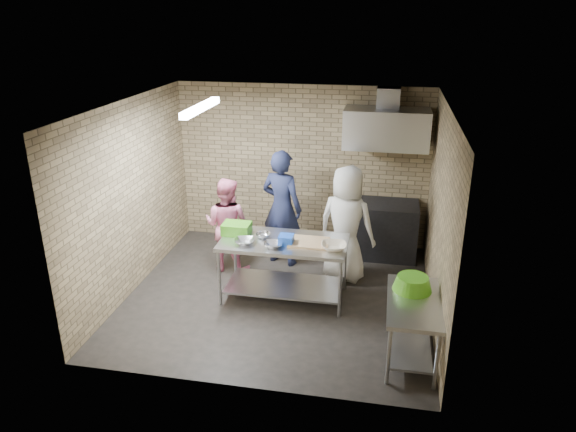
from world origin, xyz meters
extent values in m
plane|color=black|center=(0.00, 0.00, 0.00)|extent=(4.20, 4.20, 0.00)
plane|color=black|center=(0.00, 0.00, 2.70)|extent=(4.20, 4.20, 0.00)
cube|color=tan|center=(0.00, 2.00, 1.35)|extent=(4.20, 0.06, 2.70)
cube|color=tan|center=(0.00, -2.00, 1.35)|extent=(4.20, 0.06, 2.70)
cube|color=tan|center=(-2.10, 0.00, 1.35)|extent=(0.06, 4.00, 2.70)
cube|color=tan|center=(2.10, 0.00, 1.35)|extent=(0.06, 4.00, 2.70)
cube|color=silver|center=(0.08, -0.01, 0.43)|extent=(1.74, 0.87, 0.87)
cube|color=silver|center=(1.80, -1.10, 0.38)|extent=(0.60, 1.20, 0.75)
cube|color=black|center=(1.35, 1.65, 0.45)|extent=(1.20, 0.70, 0.90)
cube|color=silver|center=(1.35, 1.70, 2.10)|extent=(1.30, 0.60, 0.60)
cube|color=#A5A8AD|center=(1.35, 1.85, 2.55)|extent=(0.35, 0.30, 0.30)
cube|color=#3F2B19|center=(1.65, 1.89, 1.92)|extent=(0.80, 0.20, 0.04)
cube|color=white|center=(-1.00, 0.00, 2.64)|extent=(0.10, 1.25, 0.08)
cube|color=#3F971B|center=(-0.62, 0.11, 0.94)|extent=(0.39, 0.29, 0.15)
cube|color=blue|center=(0.13, -0.11, 0.93)|extent=(0.19, 0.19, 0.13)
cube|color=tan|center=(0.43, -0.03, 0.88)|extent=(0.53, 0.40, 0.03)
imported|color=#B1B2B8|center=(-0.42, -0.21, 0.90)|extent=(0.31, 0.31, 0.07)
imported|color=#B5B6BC|center=(-0.22, 0.04, 0.90)|extent=(0.23, 0.23, 0.06)
imported|color=silver|center=(-0.02, -0.23, 0.90)|extent=(0.28, 0.28, 0.06)
imported|color=beige|center=(0.78, -0.16, 0.91)|extent=(0.38, 0.38, 0.08)
cylinder|color=#B22619|center=(1.40, 1.89, 2.03)|extent=(0.07, 0.07, 0.18)
cylinder|color=green|center=(1.80, 1.89, 2.02)|extent=(0.06, 0.06, 0.15)
imported|color=#141833|center=(-0.17, 1.08, 0.93)|extent=(0.78, 0.63, 1.85)
imported|color=pink|center=(-0.95, 0.70, 0.74)|extent=(0.79, 0.66, 1.48)
imported|color=silver|center=(0.87, 0.73, 0.88)|extent=(0.98, 0.78, 1.75)
camera|label=1|loc=(1.38, -6.54, 3.84)|focal=33.32mm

